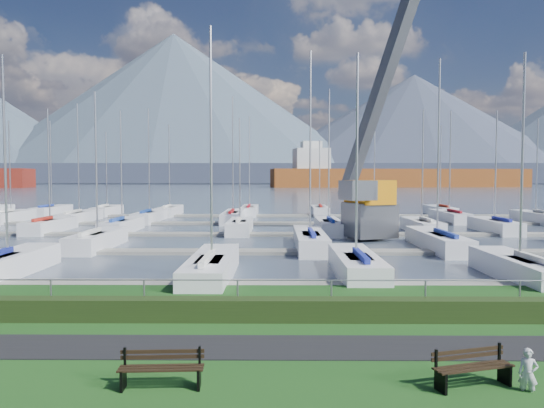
{
  "coord_description": "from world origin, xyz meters",
  "views": [
    {
      "loc": [
        0.25,
        -16.75,
        4.53
      ],
      "look_at": [
        0.0,
        12.0,
        3.0
      ],
      "focal_mm": 35.0,
      "sensor_mm": 36.0,
      "label": 1
    }
  ],
  "objects_px": {
    "crane": "(373,166)",
    "bench_left": "(161,369)",
    "bench_right": "(472,368)",
    "person": "(528,367)"
  },
  "relations": [
    {
      "from": "crane",
      "to": "bench_left",
      "type": "bearing_deg",
      "value": -127.62
    },
    {
      "from": "bench_right",
      "to": "person",
      "type": "height_order",
      "value": "person"
    },
    {
      "from": "bench_left",
      "to": "person",
      "type": "xyz_separation_m",
      "value": [
        7.73,
        -0.14,
        0.12
      ]
    },
    {
      "from": "bench_left",
      "to": "bench_right",
      "type": "bearing_deg",
      "value": -2.1
    },
    {
      "from": "bench_right",
      "to": "bench_left",
      "type": "bearing_deg",
      "value": 164.18
    },
    {
      "from": "bench_left",
      "to": "bench_right",
      "type": "xyz_separation_m",
      "value": [
        6.65,
        0.11,
        0.0
      ]
    },
    {
      "from": "bench_left",
      "to": "crane",
      "type": "bearing_deg",
      "value": 68.72
    },
    {
      "from": "bench_left",
      "to": "bench_right",
      "type": "relative_size",
      "value": 0.99
    },
    {
      "from": "person",
      "to": "crane",
      "type": "bearing_deg",
      "value": 109.44
    },
    {
      "from": "bench_left",
      "to": "crane",
      "type": "relative_size",
      "value": 0.08
    }
  ]
}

